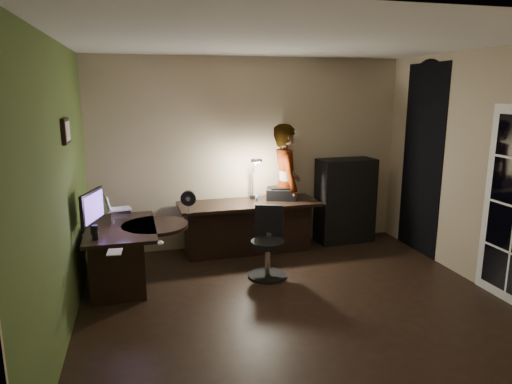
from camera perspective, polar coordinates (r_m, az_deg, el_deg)
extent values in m
cube|color=black|center=(5.10, 4.66, -13.52)|extent=(4.50, 4.00, 0.01)
cube|color=silver|center=(4.61, 5.28, 18.35)|extent=(4.50, 4.00, 0.01)
cube|color=tan|center=(6.57, -0.78, 4.80)|extent=(4.50, 0.01, 2.70)
cube|color=tan|center=(2.91, 18.00, -5.73)|extent=(4.50, 0.01, 2.70)
cube|color=tan|center=(4.48, -23.44, 0.13)|extent=(0.01, 4.00, 2.70)
cube|color=tan|center=(5.81, 26.50, 2.46)|extent=(0.01, 4.00, 2.70)
cube|color=#445C27|center=(4.48, -23.25, 0.14)|extent=(0.00, 4.00, 2.70)
cube|color=black|center=(6.71, 20.03, 3.77)|extent=(0.01, 0.90, 2.60)
cube|color=black|center=(4.85, -22.73, 7.04)|extent=(0.04, 0.30, 0.25)
cube|color=black|center=(5.56, -16.32, -7.71)|extent=(0.79, 1.26, 0.72)
cube|color=black|center=(6.40, -0.90, -4.47)|extent=(1.95, 0.73, 0.72)
cube|color=black|center=(6.96, 11.07, -1.05)|extent=(0.86, 0.47, 1.26)
cube|color=silver|center=(5.90, -16.71, -2.56)|extent=(0.27, 0.24, 0.10)
cube|color=silver|center=(5.87, -16.80, -1.15)|extent=(0.35, 0.34, 0.20)
cube|color=black|center=(5.21, -19.90, -3.27)|extent=(0.27, 0.55, 0.36)
ellipsoid|color=silver|center=(4.77, -11.84, -6.23)|extent=(0.08, 0.11, 0.04)
cube|color=black|center=(5.30, -16.52, -4.76)|extent=(0.10, 0.13, 0.01)
cube|color=black|center=(5.67, -14.00, -3.46)|extent=(0.06, 0.13, 0.01)
cylinder|color=black|center=(5.04, -19.46, -4.87)|extent=(0.08, 0.08, 0.17)
cube|color=silver|center=(4.66, -17.26, -7.18)|extent=(0.15, 0.20, 0.01)
cube|color=black|center=(5.80, -8.43, -1.27)|extent=(0.22, 0.15, 0.30)
cube|color=navy|center=(6.47, 0.83, -0.63)|extent=(0.22, 0.16, 0.10)
cube|color=black|center=(6.50, 3.17, -0.20)|extent=(0.49, 0.43, 0.18)
cube|color=black|center=(6.45, -0.43, 1.86)|extent=(0.26, 0.34, 0.65)
cube|color=black|center=(5.55, 1.45, -6.43)|extent=(0.62, 0.62, 0.86)
imported|color=#D8A88C|center=(6.56, 3.73, 0.72)|extent=(0.46, 0.66, 1.79)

